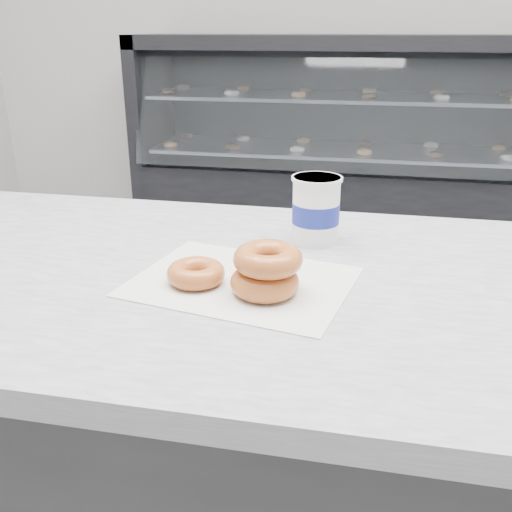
# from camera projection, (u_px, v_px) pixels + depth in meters

# --- Properties ---
(ground) EXTENTS (5.00, 5.00, 0.00)m
(ground) POSITION_uv_depth(u_px,v_px,m) (272.00, 454.00, 1.84)
(ground) COLOR gray
(ground) RESTS_ON ground
(counter) EXTENTS (3.06, 0.76, 0.90)m
(counter) POSITION_uv_depth(u_px,v_px,m) (222.00, 477.00, 1.13)
(counter) COLOR #333335
(counter) RESTS_ON ground
(display_case) EXTENTS (2.40, 0.74, 1.25)m
(display_case) POSITION_uv_depth(u_px,v_px,m) (332.00, 163.00, 3.59)
(display_case) COLOR black
(display_case) RESTS_ON ground
(wax_paper) EXTENTS (0.38, 0.32, 0.00)m
(wax_paper) POSITION_uv_depth(u_px,v_px,m) (242.00, 281.00, 0.92)
(wax_paper) COLOR silver
(wax_paper) RESTS_ON counter
(donut_single) EXTENTS (0.10, 0.10, 0.03)m
(donut_single) POSITION_uv_depth(u_px,v_px,m) (196.00, 273.00, 0.91)
(donut_single) COLOR #B96732
(donut_single) RESTS_ON wax_paper
(donut_stack) EXTENTS (0.15, 0.15, 0.07)m
(donut_stack) POSITION_uv_depth(u_px,v_px,m) (266.00, 271.00, 0.86)
(donut_stack) COLOR #B96732
(donut_stack) RESTS_ON wax_paper
(coffee_cup) EXTENTS (0.10, 0.10, 0.13)m
(coffee_cup) POSITION_uv_depth(u_px,v_px,m) (316.00, 209.00, 1.07)
(coffee_cup) COLOR white
(coffee_cup) RESTS_ON counter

